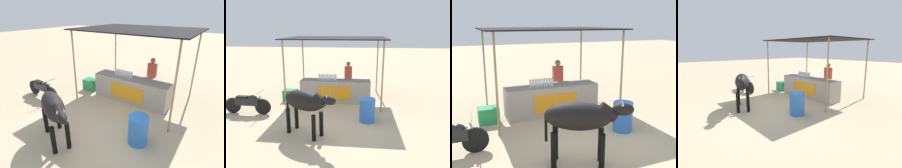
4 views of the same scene
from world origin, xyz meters
The scene contains 9 objects.
ground_plane centered at (0.00, 0.00, 0.00)m, with size 60.00×60.00×0.00m, color tan.
stall_counter centered at (0.00, 2.20, 0.48)m, with size 3.00×0.82×0.96m.
stall_awning centered at (0.00, 2.50, 2.65)m, with size 4.20×3.20×2.76m.
water_bottle_row centered at (-0.35, 2.15, 1.07)m, with size 0.79×0.07×0.25m.
vendor_behind_counter centered at (0.51, 2.95, 0.85)m, with size 0.34×0.22×1.65m.
cooler_box centered at (-2.04, 2.10, 0.24)m, with size 0.60×0.44×0.48m, color #268C4C.
water_barrel centered at (1.33, 0.12, 0.41)m, with size 0.53×0.53×0.82m, color blue.
cow centered at (-0.52, -1.07, 1.03)m, with size 1.79×1.13×1.44m.
motorcycle_parked centered at (-3.10, 0.35, 0.43)m, with size 1.80×0.55×0.90m.
Camera 4 is at (5.70, -3.97, 2.31)m, focal length 28.00 mm.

